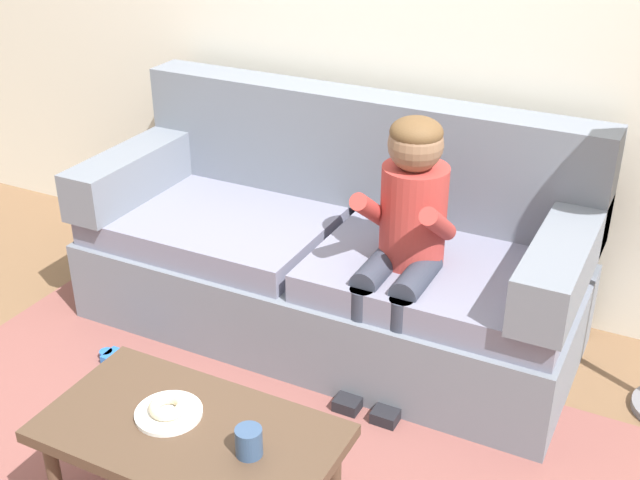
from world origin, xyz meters
name	(u,v)px	position (x,y,z in m)	size (l,w,h in m)	color
ground	(245,438)	(0.00, 0.00, 0.00)	(10.00, 10.00, 0.00)	brown
area_rug	(208,479)	(0.00, -0.25, 0.01)	(2.77, 1.94, 0.01)	brown
couch	(334,255)	(-0.05, 0.86, 0.36)	(2.16, 0.90, 1.01)	slate
coffee_table	(190,441)	(0.10, -0.45, 0.38)	(0.92, 0.50, 0.43)	#4C3828
person_child	(406,229)	(0.36, 0.64, 0.67)	(0.34, 0.58, 1.10)	#AD3833
plate	(169,413)	(0.01, -0.43, 0.43)	(0.21, 0.21, 0.01)	white
donut	(168,407)	(0.01, -0.43, 0.46)	(0.12, 0.12, 0.04)	beige
mug	(249,442)	(0.32, -0.46, 0.47)	(0.08, 0.08, 0.09)	#334C72
toy_controller	(122,361)	(-0.70, 0.15, 0.03)	(0.23, 0.09, 0.05)	blue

